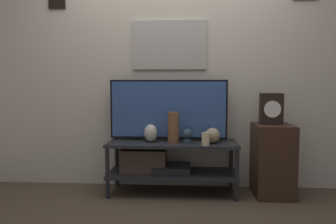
{
  "coord_description": "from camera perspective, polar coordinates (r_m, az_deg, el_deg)",
  "views": [
    {
      "loc": [
        0.17,
        -2.95,
        1.09
      ],
      "look_at": [
        -0.04,
        0.27,
        0.82
      ],
      "focal_mm": 35.0,
      "sensor_mm": 36.0,
      "label": 1
    }
  ],
  "objects": [
    {
      "name": "ground_plane",
      "position": [
        3.15,
        0.49,
        -15.44
      ],
      "size": [
        12.0,
        12.0,
        0.0
      ],
      "primitive_type": "plane",
      "color": "#4C3D2D"
    },
    {
      "name": "wall_back",
      "position": [
        3.51,
        1.1,
        9.23
      ],
      "size": [
        6.4,
        0.08,
        2.7
      ],
      "color": "beige",
      "rests_on": "ground_plane"
    },
    {
      "name": "media_console",
      "position": [
        3.32,
        -1.05,
        -8.48
      ],
      "size": [
        1.28,
        0.46,
        0.52
      ],
      "color": "#232326",
      "rests_on": "ground_plane"
    },
    {
      "name": "television",
      "position": [
        3.34,
        0.08,
        0.46
      ],
      "size": [
        1.19,
        0.05,
        0.62
      ],
      "color": "black",
      "rests_on": "media_console"
    },
    {
      "name": "vase_urn_stoneware",
      "position": [
        3.27,
        -3.02,
        -3.69
      ],
      "size": [
        0.13,
        0.14,
        0.18
      ],
      "color": "beige",
      "rests_on": "media_console"
    },
    {
      "name": "vase_round_glass",
      "position": [
        3.23,
        7.74,
        -4.08
      ],
      "size": [
        0.15,
        0.15,
        0.15
      ],
      "color": "tan",
      "rests_on": "media_console"
    },
    {
      "name": "vase_tall_ceramic",
      "position": [
        3.22,
        0.96,
        -2.7
      ],
      "size": [
        0.11,
        0.11,
        0.3
      ],
      "color": "brown",
      "rests_on": "media_console"
    },
    {
      "name": "candle_jar",
      "position": [
        3.11,
        6.57,
        -4.68
      ],
      "size": [
        0.08,
        0.08,
        0.12
      ],
      "color": "beige",
      "rests_on": "media_console"
    },
    {
      "name": "decorative_bust",
      "position": [
        3.22,
        3.38,
        -4.08
      ],
      "size": [
        0.1,
        0.1,
        0.14
      ],
      "color": "#2D4251",
      "rests_on": "media_console"
    },
    {
      "name": "side_table",
      "position": [
        3.41,
        17.72,
        -7.95
      ],
      "size": [
        0.36,
        0.45,
        0.7
      ],
      "color": "#382319",
      "rests_on": "ground_plane"
    },
    {
      "name": "mantel_clock",
      "position": [
        3.35,
        17.53,
        0.53
      ],
      "size": [
        0.22,
        0.11,
        0.3
      ],
      "color": "black",
      "rests_on": "side_table"
    }
  ]
}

